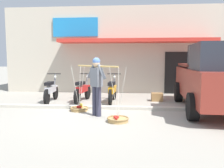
# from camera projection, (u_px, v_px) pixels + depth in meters

# --- Properties ---
(ground_plane) EXTENTS (90.00, 90.00, 0.00)m
(ground_plane) POSITION_uv_depth(u_px,v_px,m) (96.00, 114.00, 7.08)
(ground_plane) COLOR #9E998C
(sidewalk_curb) EXTENTS (20.00, 0.24, 0.10)m
(sidewalk_curb) POSITION_uv_depth(u_px,v_px,m) (100.00, 107.00, 7.76)
(sidewalk_curb) COLOR #BAB4A5
(sidewalk_curb) RESTS_ON ground
(fruit_vendor) EXTENTS (1.35, 1.25, 1.70)m
(fruit_vendor) POSITION_uv_depth(u_px,v_px,m) (97.00, 83.00, 6.72)
(fruit_vendor) COLOR #38384C
(fruit_vendor) RESTS_ON ground
(fruit_basket_left_side) EXTENTS (0.59, 0.59, 1.45)m
(fruit_basket_left_side) POSITION_uv_depth(u_px,v_px,m) (79.00, 108.00, 7.48)
(fruit_basket_left_side) COLOR tan
(fruit_basket_left_side) RESTS_ON ground
(fruit_basket_right_side) EXTENTS (0.59, 0.59, 1.45)m
(fruit_basket_right_side) POSITION_uv_depth(u_px,v_px,m) (118.00, 119.00, 6.16)
(fruit_basket_right_side) COLOR tan
(fruit_basket_right_side) RESTS_ON ground
(motorcycle_nearest_shop) EXTENTS (0.54, 1.82, 1.09)m
(motorcycle_nearest_shop) POSITION_uv_depth(u_px,v_px,m) (51.00, 91.00, 8.94)
(motorcycle_nearest_shop) COLOR black
(motorcycle_nearest_shop) RESTS_ON ground
(motorcycle_second_in_row) EXTENTS (0.54, 1.82, 1.09)m
(motorcycle_second_in_row) POSITION_uv_depth(u_px,v_px,m) (82.00, 90.00, 9.03)
(motorcycle_second_in_row) COLOR black
(motorcycle_second_in_row) RESTS_ON ground
(motorcycle_third_in_row) EXTENTS (0.54, 1.82, 1.09)m
(motorcycle_third_in_row) POSITION_uv_depth(u_px,v_px,m) (112.00, 91.00, 8.91)
(motorcycle_third_in_row) COLOR black
(motorcycle_third_in_row) RESTS_ON ground
(parked_truck) EXTENTS (2.39, 4.81, 2.10)m
(parked_truck) POSITION_uv_depth(u_px,v_px,m) (217.00, 79.00, 7.33)
(parked_truck) COLOR maroon
(parked_truck) RESTS_ON ground
(storefront_building) EXTENTS (13.00, 6.00, 4.20)m
(storefront_building) POSITION_uv_depth(u_px,v_px,m) (135.00, 52.00, 13.67)
(storefront_building) COLOR beige
(storefront_building) RESTS_ON ground
(wooden_crate) EXTENTS (0.44, 0.36, 0.32)m
(wooden_crate) POSITION_uv_depth(u_px,v_px,m) (157.00, 97.00, 9.24)
(wooden_crate) COLOR olive
(wooden_crate) RESTS_ON ground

